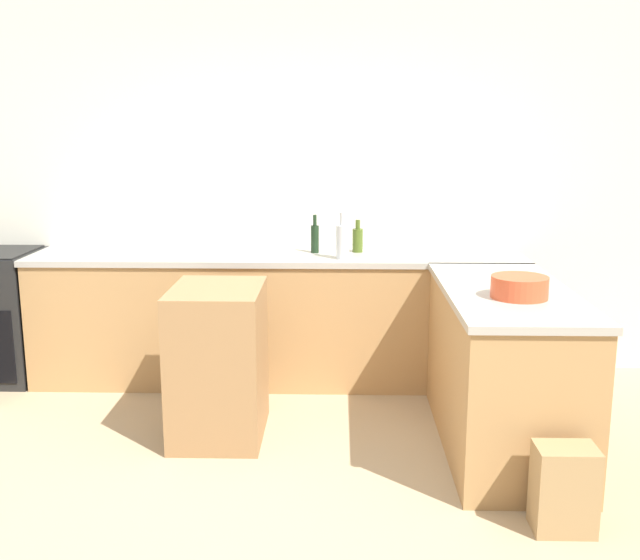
# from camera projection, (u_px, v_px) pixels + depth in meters

# --- Properties ---
(ground_plane) EXTENTS (14.00, 14.00, 0.00)m
(ground_plane) POSITION_uv_depth(u_px,v_px,m) (243.00, 527.00, 3.42)
(ground_plane) COLOR tan
(wall_back) EXTENTS (8.00, 0.06, 2.70)m
(wall_back) POSITION_uv_depth(u_px,v_px,m) (280.00, 187.00, 5.42)
(wall_back) COLOR silver
(wall_back) RESTS_ON ground_plane
(counter_back) EXTENTS (3.41, 0.64, 0.91)m
(counter_back) POSITION_uv_depth(u_px,v_px,m) (277.00, 318.00, 5.28)
(counter_back) COLOR tan
(counter_back) RESTS_ON ground_plane
(counter_peninsula) EXTENTS (0.69, 1.55, 0.91)m
(counter_peninsula) POSITION_uv_depth(u_px,v_px,m) (503.00, 368.00, 4.20)
(counter_peninsula) COLOR tan
(counter_peninsula) RESTS_ON ground_plane
(island_table) EXTENTS (0.52, 0.67, 0.89)m
(island_table) POSITION_uv_depth(u_px,v_px,m) (218.00, 362.00, 4.34)
(island_table) COLOR #997047
(island_table) RESTS_ON ground_plane
(mixing_bowl) EXTENTS (0.30, 0.30, 0.11)m
(mixing_bowl) POSITION_uv_depth(u_px,v_px,m) (519.00, 287.00, 3.89)
(mixing_bowl) COLOR #DB512D
(mixing_bowl) RESTS_ON counter_peninsula
(olive_oil_bottle) EXTENTS (0.07, 0.07, 0.23)m
(olive_oil_bottle) POSITION_uv_depth(u_px,v_px,m) (358.00, 239.00, 5.25)
(olive_oil_bottle) COLOR #475B1E
(olive_oil_bottle) RESTS_ON counter_back
(vinegar_bottle_clear) EXTENTS (0.08, 0.08, 0.31)m
(vinegar_bottle_clear) POSITION_uv_depth(u_px,v_px,m) (343.00, 241.00, 4.98)
(vinegar_bottle_clear) COLOR silver
(vinegar_bottle_clear) RESTS_ON counter_back
(wine_bottle_dark) EXTENTS (0.06, 0.06, 0.27)m
(wine_bottle_dark) POSITION_uv_depth(u_px,v_px,m) (315.00, 238.00, 5.22)
(wine_bottle_dark) COLOR black
(wine_bottle_dark) RESTS_ON counter_back
(paper_bag) EXTENTS (0.27, 0.20, 0.40)m
(paper_bag) POSITION_uv_depth(u_px,v_px,m) (564.00, 489.00, 3.35)
(paper_bag) COLOR #A88456
(paper_bag) RESTS_ON ground_plane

